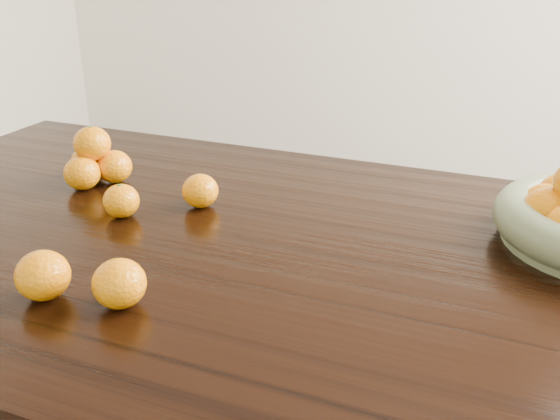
% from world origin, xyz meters
% --- Properties ---
extents(dining_table, '(2.00, 1.00, 0.75)m').
position_xyz_m(dining_table, '(0.00, 0.00, 0.66)').
color(dining_table, black).
rests_on(dining_table, ground).
extents(orange_pyramid, '(0.15, 0.14, 0.13)m').
position_xyz_m(orange_pyramid, '(-0.54, 0.14, 0.80)').
color(orange_pyramid, orange).
rests_on(orange_pyramid, dining_table).
extents(loose_orange_0, '(0.07, 0.07, 0.07)m').
position_xyz_m(loose_orange_0, '(-0.38, 0.01, 0.78)').
color(loose_orange_0, orange).
rests_on(loose_orange_0, dining_table).
extents(loose_orange_1, '(0.08, 0.08, 0.08)m').
position_xyz_m(loose_orange_1, '(-0.31, -0.29, 0.79)').
color(loose_orange_1, orange).
rests_on(loose_orange_1, dining_table).
extents(loose_orange_2, '(0.08, 0.08, 0.07)m').
position_xyz_m(loose_orange_2, '(-0.19, -0.26, 0.79)').
color(loose_orange_2, orange).
rests_on(loose_orange_2, dining_table).
extents(loose_orange_3, '(0.07, 0.07, 0.07)m').
position_xyz_m(loose_orange_3, '(-0.26, 0.11, 0.78)').
color(loose_orange_3, orange).
rests_on(loose_orange_3, dining_table).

